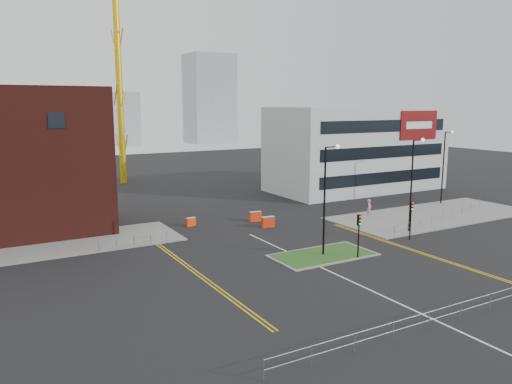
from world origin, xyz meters
The scene contains 27 objects.
ground centered at (0.00, 0.00, 0.00)m, with size 200.00×200.00×0.00m, color black.
pavement_left centered at (-20.00, 22.00, 0.06)m, with size 28.00×8.00×0.12m, color slate.
pavement_right centered at (22.00, 14.00, 0.06)m, with size 24.00×10.00×0.12m, color slate.
island_kerb centered at (2.00, 8.00, 0.04)m, with size 8.60×4.60×0.08m, color slate.
grass_island centered at (2.00, 8.00, 0.06)m, with size 8.00×4.00×0.12m, color #284E1A.
office_block centered at (26.01, 31.97, 6.00)m, with size 25.00×12.20×12.00m.
tower_crane centered at (3.69, 53.58, 25.78)m, with size 51.67×13.78×37.30m.
streetlamp_island centered at (2.22, 8.00, 5.41)m, with size 1.46×0.36×9.18m.
streetlamp_right_near centered at (14.22, 10.00, 5.41)m, with size 1.46×0.36×9.18m.
streetlamp_right_far centered at (28.22, 18.00, 5.41)m, with size 1.46×0.36×9.18m.
traffic_light_island centered at (4.00, 5.98, 2.57)m, with size 0.28×0.33×3.65m.
traffic_light_right centered at (12.00, 7.98, 2.57)m, with size 0.28×0.33×3.65m.
railing_front centered at (0.00, -6.00, 0.78)m, with size 24.05×0.05×1.10m.
railing_left centered at (-11.00, 18.00, 0.74)m, with size 6.05×0.05×1.10m.
railing_right centered at (20.50, 11.50, 0.78)m, with size 19.05×5.05×1.10m.
centre_line centered at (0.00, 2.00, 0.01)m, with size 0.15×30.00×0.01m, color silver.
yellow_left_a centered at (-9.00, 10.00, 0.01)m, with size 0.12×24.00×0.01m, color gold.
yellow_left_b centered at (-8.70, 10.00, 0.01)m, with size 0.12×24.00×0.01m, color gold.
yellow_right_a centered at (9.50, 6.00, 0.01)m, with size 0.12×20.00×0.01m, color gold.
yellow_right_b centered at (9.80, 6.00, 0.01)m, with size 0.12×20.00×0.01m, color gold.
skyline_b centered at (10.00, 130.00, 8.00)m, with size 24.00×12.00×16.00m, color gray.
skyline_c centered at (45.00, 125.00, 14.00)m, with size 14.00×12.00×28.00m, color gray.
skyline_d centered at (-8.00, 140.00, 6.00)m, with size 30.00×12.00×12.00m, color gray.
pedestrian centered at (15.27, 17.08, 1.00)m, with size 0.73×0.48×2.00m, color #BE7B94.
barrier_left centered at (-3.67, 22.91, 0.48)m, with size 1.10×0.59×0.88m.
barrier_mid centered at (3.00, 18.54, 0.61)m, with size 1.36×0.57×1.12m.
barrier_right centered at (3.14, 21.43, 0.58)m, with size 1.31×0.57×1.07m.
Camera 1 is at (-22.56, -23.87, 12.40)m, focal length 35.00 mm.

